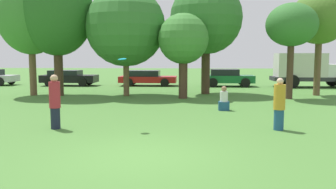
% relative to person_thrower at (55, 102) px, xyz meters
% --- Properties ---
extents(ground_plane, '(120.00, 120.00, 0.00)m').
position_rel_person_thrower_xyz_m(ground_plane, '(3.23, -3.00, -0.89)').
color(ground_plane, '#477A33').
extents(person_thrower, '(0.36, 0.36, 1.77)m').
position_rel_person_thrower_xyz_m(person_thrower, '(0.00, 0.00, 0.00)').
color(person_thrower, '#191E33').
rests_on(person_thrower, ground).
extents(person_catcher, '(0.37, 0.37, 1.67)m').
position_rel_person_thrower_xyz_m(person_catcher, '(7.20, 0.26, -0.06)').
color(person_catcher, navy).
rests_on(person_catcher, ground).
extents(frisbee, '(0.27, 0.27, 0.07)m').
position_rel_person_thrower_xyz_m(frisbee, '(2.19, 0.15, 1.37)').
color(frisbee, '#19B2D8').
extents(bystander_sitting, '(0.46, 0.38, 1.06)m').
position_rel_person_thrower_xyz_m(bystander_sitting, '(5.84, 4.32, -0.46)').
color(bystander_sitting, navy).
rests_on(bystander_sitting, ground).
extents(tree_0, '(3.92, 3.92, 7.21)m').
position_rel_person_thrower_xyz_m(tree_0, '(-5.06, 9.60, 3.91)').
color(tree_0, brown).
rests_on(tree_0, ground).
extents(tree_1, '(4.21, 4.21, 7.55)m').
position_rel_person_thrower_xyz_m(tree_1, '(-3.42, 9.46, 4.03)').
color(tree_1, '#473323').
rests_on(tree_1, ground).
extents(tree_2, '(4.64, 4.64, 6.38)m').
position_rel_person_thrower_xyz_m(tree_2, '(0.60, 9.62, 3.16)').
color(tree_2, brown).
rests_on(tree_2, ground).
extents(tree_3, '(2.79, 2.79, 4.70)m').
position_rel_person_thrower_xyz_m(tree_3, '(3.98, 8.59, 2.36)').
color(tree_3, '#473323').
rests_on(tree_3, ground).
extents(tree_4, '(4.44, 4.44, 6.90)m').
position_rel_person_thrower_xyz_m(tree_4, '(5.33, 11.02, 3.76)').
color(tree_4, '#473323').
rests_on(tree_4, ground).
extents(tree_5, '(2.77, 2.77, 5.21)m').
position_rel_person_thrower_xyz_m(tree_5, '(9.84, 8.70, 3.10)').
color(tree_5, '#473323').
rests_on(tree_5, ground).
extents(tree_6, '(3.29, 3.29, 6.18)m').
position_rel_person_thrower_xyz_m(tree_6, '(11.97, 10.56, 3.68)').
color(tree_6, brown).
rests_on(tree_6, ground).
extents(parked_car_black, '(4.36, 1.96, 1.23)m').
position_rel_person_thrower_xyz_m(parked_car_black, '(-5.29, 16.48, -0.23)').
color(parked_car_black, black).
rests_on(parked_car_black, ground).
extents(parked_car_red, '(4.53, 2.02, 1.22)m').
position_rel_person_thrower_xyz_m(parked_car_red, '(0.95, 16.82, -0.25)').
color(parked_car_red, red).
rests_on(parked_car_red, ground).
extents(parked_car_green, '(3.93, 2.13, 1.34)m').
position_rel_person_thrower_xyz_m(parked_car_green, '(7.26, 16.61, -0.18)').
color(parked_car_green, '#196633').
rests_on(parked_car_green, ground).
extents(delivery_truck_white, '(5.75, 2.25, 2.56)m').
position_rel_person_thrower_xyz_m(delivery_truck_white, '(13.30, 16.33, 0.48)').
color(delivery_truck_white, '#2D2D33').
rests_on(delivery_truck_white, ground).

